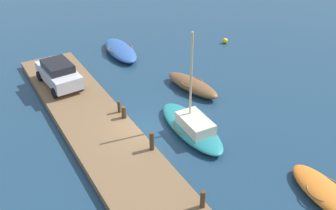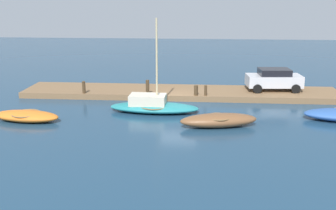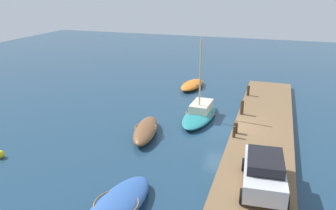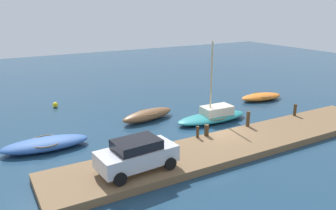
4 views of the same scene
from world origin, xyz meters
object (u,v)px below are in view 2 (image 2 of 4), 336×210
sailboat_teal (153,105)px  mooring_post_west (206,90)px  mooring_post_mid_west (196,90)px  parked_car (274,79)px  rowboat_orange (26,116)px  mooring_post_mid_east (148,87)px  mooring_post_east (84,87)px  rowboat_brown (219,120)px

sailboat_teal → mooring_post_west: size_ratio=8.02×
mooring_post_mid_west → parked_car: size_ratio=0.18×
rowboat_orange → mooring_post_west: 11.81m
mooring_post_mid_east → parked_car: bearing=-167.6°
mooring_post_mid_west → mooring_post_east: size_ratio=0.83×
rowboat_brown → mooring_post_east: size_ratio=5.30×
mooring_post_mid_east → parked_car: parked_car is taller
rowboat_orange → mooring_post_mid_west: bearing=-145.0°
mooring_post_east → rowboat_brown: bearing=149.3°
rowboat_brown → parked_car: 8.68m
mooring_post_west → mooring_post_mid_east: bearing=0.0°
mooring_post_east → mooring_post_west: bearing=180.0°
rowboat_orange → mooring_post_west: size_ratio=5.73×
parked_car → rowboat_orange: bearing=20.8°
rowboat_orange → sailboat_teal: (-7.19, -2.42, 0.12)m
rowboat_brown → mooring_post_mid_east: mooring_post_mid_east is taller
sailboat_teal → mooring_post_mid_east: 3.00m
mooring_post_west → parked_car: 5.38m
mooring_post_mid_west → sailboat_teal: bearing=47.0°
rowboat_orange → parked_car: bearing=-148.0°
mooring_post_mid_east → parked_car: size_ratio=0.26×
mooring_post_east → mooring_post_mid_east: bearing=180.0°
sailboat_teal → mooring_post_mid_east: bearing=-74.2°
mooring_post_west → parked_car: parked_car is taller
rowboat_orange → mooring_post_east: bearing=-103.3°
mooring_post_west → rowboat_brown: bearing=96.8°
rowboat_orange → mooring_post_mid_east: 8.40m
rowboat_brown → parked_car: parked_car is taller
rowboat_orange → sailboat_teal: size_ratio=0.71×
rowboat_brown → rowboat_orange: (11.20, -0.20, -0.08)m
rowboat_brown → mooring_post_mid_east: size_ratio=4.43×
sailboat_teal → mooring_post_mid_east: size_ratio=5.68×
rowboat_brown → sailboat_teal: size_ratio=0.78×
rowboat_orange → parked_car: 17.17m
sailboat_teal → rowboat_orange: bearing=20.7°
rowboat_orange → mooring_post_mid_west: size_ratio=5.88×
mooring_post_mid_east → rowboat_brown: bearing=130.6°
rowboat_brown → rowboat_orange: size_ratio=1.09×
rowboat_brown → mooring_post_west: 5.55m
rowboat_brown → mooring_post_east: (9.26, -5.50, 0.45)m
rowboat_orange → sailboat_teal: bearing=-154.6°
sailboat_teal → mooring_post_mid_west: 3.95m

